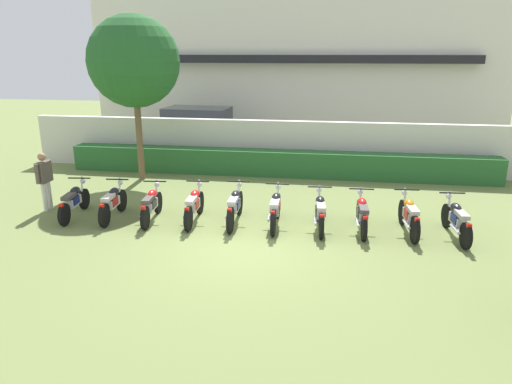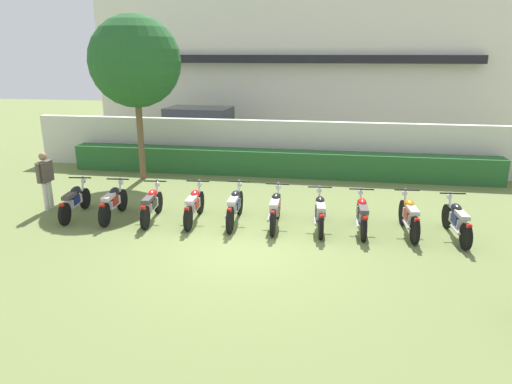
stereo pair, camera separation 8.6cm
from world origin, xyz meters
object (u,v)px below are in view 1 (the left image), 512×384
at_px(motorcycle_in_row_5, 276,208).
at_px(motorcycle_in_row_7, 362,214).
at_px(motorcycle_in_row_4, 235,206).
at_px(inspector_person, 44,177).
at_px(motorcycle_in_row_0, 74,201).
at_px(motorcycle_in_row_8, 409,215).
at_px(motorcycle_in_row_2, 151,204).
at_px(motorcycle_in_row_3, 194,205).
at_px(motorcycle_in_row_1, 113,202).
at_px(motorcycle_in_row_9, 457,219).
at_px(tree_near_inspector, 134,62).
at_px(parked_car, 201,130).
at_px(motorcycle_in_row_6, 320,212).

relative_size(motorcycle_in_row_5, motorcycle_in_row_7, 1.07).
relative_size(motorcycle_in_row_4, inspector_person, 1.25).
xyz_separation_m(motorcycle_in_row_0, motorcycle_in_row_4, (4.25, 0.20, 0.02)).
xyz_separation_m(motorcycle_in_row_5, motorcycle_in_row_8, (3.19, 0.02, -0.00)).
distance_m(motorcycle_in_row_2, motorcycle_in_row_3, 1.10).
bearing_deg(motorcycle_in_row_7, motorcycle_in_row_1, 88.81).
bearing_deg(motorcycle_in_row_1, motorcycle_in_row_4, -91.49).
bearing_deg(motorcycle_in_row_7, motorcycle_in_row_8, -90.17).
bearing_deg(motorcycle_in_row_9, tree_near_inspector, 62.72).
height_order(parked_car, tree_near_inspector, tree_near_inspector).
relative_size(tree_near_inspector, motorcycle_in_row_2, 2.99).
bearing_deg(motorcycle_in_row_5, inspector_person, 86.06).
xyz_separation_m(tree_near_inspector, motorcycle_in_row_3, (2.95, -3.79, -3.42)).
distance_m(tree_near_inspector, motorcycle_in_row_9, 10.61).
distance_m(motorcycle_in_row_1, motorcycle_in_row_8, 7.41).
xyz_separation_m(motorcycle_in_row_4, motorcycle_in_row_7, (3.13, -0.07, -0.01)).
bearing_deg(motorcycle_in_row_2, motorcycle_in_row_1, 85.13).
xyz_separation_m(motorcycle_in_row_1, motorcycle_in_row_7, (6.31, 0.11, -0.00)).
bearing_deg(motorcycle_in_row_0, motorcycle_in_row_4, -94.37).
bearing_deg(motorcycle_in_row_3, motorcycle_in_row_0, 89.37).
relative_size(motorcycle_in_row_2, motorcycle_in_row_4, 0.90).
bearing_deg(inspector_person, motorcycle_in_row_5, -2.41).
xyz_separation_m(parked_car, motorcycle_in_row_2, (1.06, -8.66, -0.50)).
bearing_deg(motorcycle_in_row_9, parked_car, 39.82).
height_order(motorcycle_in_row_2, motorcycle_in_row_9, motorcycle_in_row_9).
relative_size(motorcycle_in_row_1, motorcycle_in_row_8, 0.98).
distance_m(parked_car, motorcycle_in_row_3, 8.84).
bearing_deg(motorcycle_in_row_1, motorcycle_in_row_5, -92.93).
height_order(tree_near_inspector, motorcycle_in_row_8, tree_near_inspector).
bearing_deg(motorcycle_in_row_8, motorcycle_in_row_3, 85.95).
height_order(motorcycle_in_row_2, motorcycle_in_row_8, motorcycle_in_row_8).
xyz_separation_m(tree_near_inspector, motorcycle_in_row_7, (7.12, -3.79, -3.42)).
bearing_deg(motorcycle_in_row_3, tree_near_inspector, 34.95).
height_order(tree_near_inspector, motorcycle_in_row_4, tree_near_inspector).
xyz_separation_m(motorcycle_in_row_0, motorcycle_in_row_7, (7.38, 0.13, 0.01)).
bearing_deg(inspector_person, parked_car, 75.85).
distance_m(motorcycle_in_row_7, inspector_person, 8.43).
bearing_deg(tree_near_inspector, inspector_person, -110.22).
distance_m(motorcycle_in_row_3, inspector_person, 4.28).
bearing_deg(motorcycle_in_row_5, motorcycle_in_row_9, -92.70).
distance_m(tree_near_inspector, motorcycle_in_row_2, 5.50).
relative_size(motorcycle_in_row_2, inspector_person, 1.12).
relative_size(motorcycle_in_row_0, motorcycle_in_row_7, 1.03).
distance_m(parked_car, motorcycle_in_row_1, 8.69).
height_order(parked_car, motorcycle_in_row_3, parked_car).
height_order(motorcycle_in_row_5, motorcycle_in_row_8, motorcycle_in_row_5).
relative_size(parked_car, motorcycle_in_row_6, 2.49).
relative_size(motorcycle_in_row_2, motorcycle_in_row_7, 0.99).
xyz_separation_m(tree_near_inspector, motorcycle_in_row_0, (-0.26, -3.92, -3.43)).
distance_m(motorcycle_in_row_2, motorcycle_in_row_8, 6.37).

